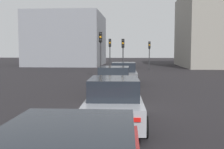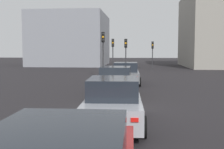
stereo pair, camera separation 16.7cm
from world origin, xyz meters
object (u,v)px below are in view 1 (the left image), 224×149
(car_grey_lead, at_px, (124,74))
(traffic_light_near_left, at_px, (149,49))
(traffic_light_near_right, at_px, (123,49))
(car_beige_second, at_px, (114,82))
(car_silver_third, at_px, (114,103))
(traffic_light_far_right, at_px, (110,48))
(traffic_light_far_left, at_px, (101,45))

(car_grey_lead, bearing_deg, traffic_light_near_left, -11.57)
(car_grey_lead, distance_m, traffic_light_near_right, 8.71)
(car_beige_second, distance_m, car_silver_third, 6.10)
(car_beige_second, xyz_separation_m, traffic_light_near_left, (21.41, -3.02, 1.80))
(car_grey_lead, distance_m, traffic_light_near_left, 16.16)
(car_grey_lead, xyz_separation_m, traffic_light_near_right, (8.50, 0.35, 1.85))
(traffic_light_near_right, bearing_deg, car_grey_lead, 5.84)
(car_beige_second, relative_size, traffic_light_far_right, 1.13)
(traffic_light_near_left, bearing_deg, car_silver_third, -1.96)
(traffic_light_near_left, bearing_deg, car_beige_second, -4.51)
(traffic_light_far_right, bearing_deg, car_grey_lead, 7.96)
(car_silver_third, bearing_deg, car_beige_second, 1.48)
(car_beige_second, xyz_separation_m, traffic_light_far_left, (9.96, 1.87, 2.16))
(traffic_light_near_right, bearing_deg, traffic_light_near_left, 160.80)
(traffic_light_far_left, relative_size, traffic_light_far_right, 1.08)
(traffic_light_near_right, distance_m, traffic_light_far_right, 3.60)
(car_beige_second, distance_m, traffic_light_near_right, 14.20)
(car_beige_second, bearing_deg, traffic_light_near_left, -7.66)
(traffic_light_near_right, xyz_separation_m, traffic_light_far_right, (3.22, 1.59, 0.09))
(car_beige_second, distance_m, traffic_light_near_left, 21.70)
(traffic_light_far_left, bearing_deg, traffic_light_far_right, 175.22)
(car_grey_lead, relative_size, car_silver_third, 0.97)
(car_grey_lead, xyz_separation_m, traffic_light_far_right, (11.73, 1.94, 1.94))
(car_silver_third, xyz_separation_m, traffic_light_far_left, (16.05, 2.26, 2.16))
(traffic_light_near_left, xyz_separation_m, traffic_light_far_left, (-11.45, 4.90, 0.35))
(car_beige_second, bearing_deg, traffic_light_near_right, 0.55)
(car_silver_third, height_order, traffic_light_far_left, traffic_light_far_left)
(traffic_light_near_left, xyz_separation_m, traffic_light_far_right, (-4.10, 4.66, 0.13))
(car_silver_third, bearing_deg, traffic_light_near_left, -7.62)
(car_grey_lead, height_order, car_silver_third, car_grey_lead)
(traffic_light_near_right, bearing_deg, traffic_light_far_left, -20.43)
(traffic_light_far_left, bearing_deg, car_beige_second, 7.72)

